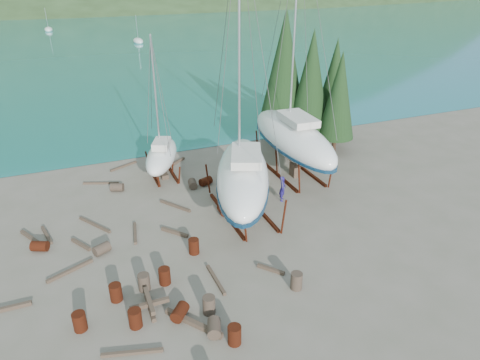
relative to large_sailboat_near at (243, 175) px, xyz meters
name	(u,v)px	position (x,y,z in m)	size (l,w,h in m)	color
ground	(221,250)	(-2.69, -3.26, -2.74)	(600.00, 600.00, 0.00)	#645F4E
far_house_center	(14,2)	(-22.69, 186.74, 0.18)	(6.60, 5.60, 5.60)	beige
far_house_right	(138,0)	(27.31, 186.74, 0.18)	(6.60, 5.60, 5.60)	beige
cypress_near_right	(311,81)	(9.81, 8.74, 3.05)	(3.60, 3.60, 10.00)	black
cypress_mid_right	(339,95)	(11.31, 6.74, 2.17)	(3.06, 3.06, 8.50)	black
cypress_back_left	(284,67)	(8.31, 10.74, 3.92)	(4.14, 4.14, 11.50)	black
cypress_far_right	(334,82)	(12.81, 9.74, 2.47)	(3.24, 3.24, 9.00)	black
moored_boat_mid	(138,41)	(7.31, 76.74, -2.36)	(2.00, 5.00, 6.05)	white
moored_boat_far	(49,30)	(-10.69, 106.74, -2.36)	(2.00, 5.00, 6.05)	white
large_sailboat_near	(243,175)	(0.00, 0.00, 0.00)	(7.08, 11.18, 17.03)	white
large_sailboat_far	(293,137)	(5.80, 4.24, 0.21)	(3.83, 11.59, 18.11)	white
small_sailboat_shore	(162,155)	(-3.40, 7.48, -1.05)	(4.35, 6.69, 10.27)	white
worker	(283,189)	(3.16, 0.63, -1.86)	(0.64, 0.42, 1.77)	navy
drum_0	(80,322)	(-10.30, -6.46, -2.30)	(0.58, 0.58, 0.88)	#50160D
drum_1	(214,328)	(-5.03, -8.85, -2.45)	(0.58, 0.58, 0.88)	#2D2823
drum_2	(40,246)	(-11.97, 0.53, -2.45)	(0.58, 0.58, 0.88)	#50160D
drum_4	(206,181)	(-0.89, 4.82, -2.45)	(0.58, 0.58, 0.88)	#50160D
drum_5	(209,305)	(-4.84, -7.61, -2.30)	(0.58, 0.58, 0.88)	#2D2823
drum_6	(223,210)	(-1.17, 0.43, -2.45)	(0.58, 0.58, 0.88)	#50160D
drum_7	(234,335)	(-4.43, -9.70, -2.30)	(0.58, 0.58, 0.88)	#50160D
drum_8	(116,292)	(-8.61, -5.15, -2.30)	(0.58, 0.58, 0.88)	#50160D
drum_9	(117,187)	(-6.99, 6.28, -2.45)	(0.58, 0.58, 0.88)	#2D2823
drum_10	(165,276)	(-6.21, -4.84, -2.30)	(0.58, 0.58, 0.88)	#50160D
drum_11	(193,184)	(-1.90, 4.76, -2.45)	(0.58, 0.58, 0.88)	#2D2823
drum_12	(180,312)	(-6.14, -7.39, -2.45)	(0.58, 0.58, 0.88)	#50160D
drum_13	(135,318)	(-8.06, -7.19, -2.30)	(0.58, 0.58, 0.88)	#50160D
drum_14	(194,246)	(-4.13, -2.94, -2.30)	(0.58, 0.58, 0.88)	#50160D
drum_15	(102,249)	(-8.82, -1.04, -2.45)	(0.58, 0.58, 0.88)	#2D2823
drum_16	(144,282)	(-7.24, -4.92, -2.30)	(0.58, 0.58, 0.88)	#2D2823
drum_17	(296,281)	(-0.37, -7.65, -2.30)	(0.58, 0.58, 0.88)	#2D2823
timber_0	(101,183)	(-7.94, 7.87, -2.67)	(0.14, 2.59, 0.14)	brown
timber_2	(31,238)	(-12.47, 1.93, -2.65)	(0.19, 2.24, 0.19)	brown
timber_3	(132,353)	(-8.47, -8.66, -2.67)	(0.15, 2.49, 0.15)	brown
timber_4	(81,244)	(-9.86, 0.17, -2.66)	(0.17, 1.69, 0.17)	brown
timber_5	(216,280)	(-3.82, -5.64, -2.66)	(0.16, 2.40, 0.16)	brown
timber_6	(176,162)	(-1.87, 9.43, -2.65)	(0.19, 1.97, 0.19)	brown
timber_7	(271,269)	(-0.92, -5.97, -2.66)	(0.17, 1.52, 0.17)	brown
timber_8	(175,232)	(-4.63, -0.64, -2.65)	(0.19, 1.85, 0.19)	brown
timber_9	(124,166)	(-5.95, 10.31, -2.67)	(0.15, 2.40, 0.15)	brown
timber_10	(175,206)	(-3.79, 2.48, -2.66)	(0.16, 2.54, 0.16)	brown
timber_11	(135,233)	(-6.81, 0.20, -2.67)	(0.15, 2.26, 0.15)	brown
timber_12	(70,271)	(-10.54, -2.11, -2.66)	(0.17, 2.50, 0.17)	brown
timber_14	(3,310)	(-13.53, -3.94, -2.65)	(0.18, 2.44, 0.18)	brown
timber_15	(95,225)	(-8.93, 2.08, -2.67)	(0.15, 2.84, 0.15)	brown
timber_16	(193,323)	(-5.73, -8.08, -2.63)	(0.23, 3.00, 0.23)	brown
timber_17	(47,235)	(-11.65, 1.97, -2.66)	(0.16, 2.09, 0.16)	brown
timber_pile_fore	(150,304)	(-7.28, -6.38, -2.44)	(1.80, 1.80, 0.60)	brown
timber_pile_aft	(235,186)	(0.72, 3.21, -2.44)	(1.80, 1.80, 0.60)	brown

